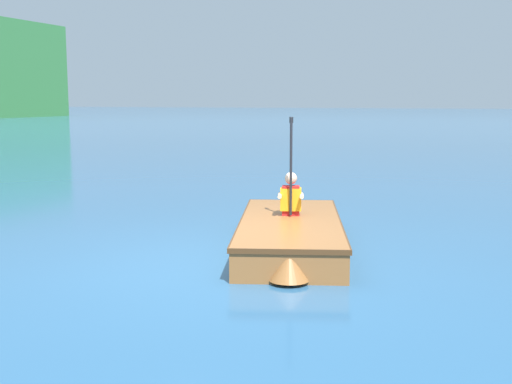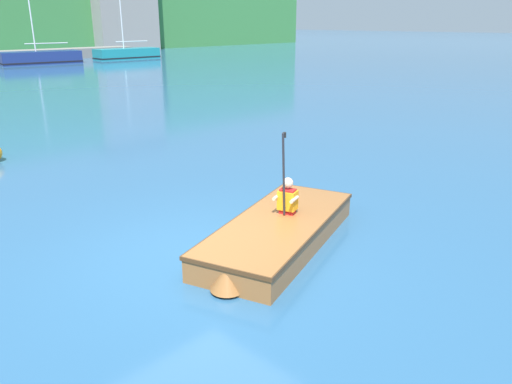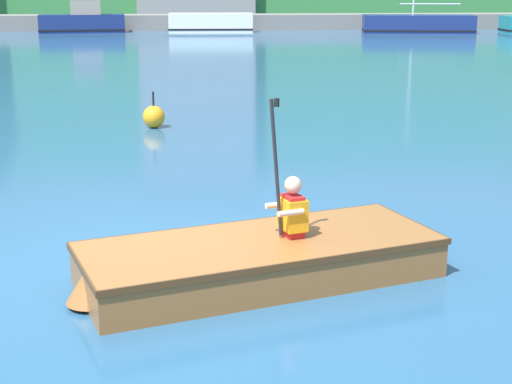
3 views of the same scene
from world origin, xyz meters
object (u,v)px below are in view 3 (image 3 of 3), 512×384
object	(u,v)px
moored_boat_dock_west_end	(83,17)
moored_boat_dock_east_inner	(418,24)
rowboat_foreground	(255,258)
channel_buoy	(154,117)
moored_boat_dock_center_near	(211,23)
person_paddler	(292,209)

from	to	relation	value
moored_boat_dock_west_end	moored_boat_dock_east_inner	size ratio (longest dim) A/B	0.77
rowboat_foreground	channel_buoy	xyz separation A→B (m)	(-1.34, 8.40, -0.01)
moored_boat_dock_center_near	channel_buoy	world-z (taller)	moored_boat_dock_center_near
moored_boat_dock_west_end	channel_buoy	size ratio (longest dim) A/B	6.83
rowboat_foreground	moored_boat_dock_east_inner	bearing A→B (deg)	71.71
moored_boat_dock_west_end	person_paddler	world-z (taller)	moored_boat_dock_west_end
moored_boat_dock_west_end	moored_boat_dock_center_near	distance (m)	7.23
moored_boat_dock_west_end	channel_buoy	xyz separation A→B (m)	(5.26, -30.32, -0.65)
moored_boat_dock_east_inner	rowboat_foreground	size ratio (longest dim) A/B	1.72
rowboat_foreground	channel_buoy	world-z (taller)	channel_buoy
rowboat_foreground	moored_boat_dock_center_near	bearing A→B (deg)	89.09
moored_boat_dock_west_end	person_paddler	size ratio (longest dim) A/B	3.59
moored_boat_dock_center_near	rowboat_foreground	xyz separation A→B (m)	(-0.62, -38.84, -0.27)
moored_boat_dock_center_near	rowboat_foreground	bearing A→B (deg)	-90.91
rowboat_foreground	channel_buoy	size ratio (longest dim) A/B	5.18
person_paddler	moored_boat_dock_east_inner	bearing A→B (deg)	72.17
moored_boat_dock_center_near	person_paddler	xyz separation A→B (m)	(-0.25, -38.71, 0.18)
moored_boat_dock_east_inner	channel_buoy	size ratio (longest dim) A/B	8.93
moored_boat_dock_center_near	channel_buoy	distance (m)	30.50
channel_buoy	moored_boat_dock_west_end	bearing A→B (deg)	99.85
moored_boat_dock_west_end	rowboat_foreground	world-z (taller)	moored_boat_dock_west_end
moored_boat_dock_center_near	moored_boat_dock_east_inner	distance (m)	11.76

